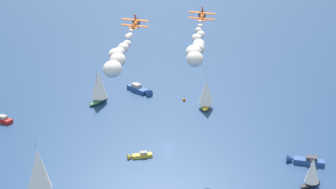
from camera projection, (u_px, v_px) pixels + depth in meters
The scene contains 15 objects.
ground_plane at pixel (168, 146), 184.05m from camera, with size 2000.00×2000.00×0.00m, color navy.
sailboat_near_centre at pixel (39, 171), 156.61m from camera, with size 10.98×8.18×13.97m.
sailboat_far_stbd at pixel (99, 86), 213.66m from camera, with size 5.69×10.05×12.82m.
motorboat_inshore at pixel (139, 156), 177.39m from camera, with size 6.04×6.25×2.01m.
motorboat_offshore at pixel (140, 90), 224.15m from camera, with size 11.46×5.87×3.22m.
sailboat_trailing at pixel (312, 172), 161.31m from camera, with size 4.99×7.00×8.81m.
sailboat_ahead at pixel (206, 93), 209.16m from camera, with size 6.32×9.02×11.30m.
motorboat_mid_cluster at pixel (304, 160), 174.15m from camera, with size 10.41×5.34×2.93m.
marker_buoy at pixel (184, 100), 216.93m from camera, with size 1.10×1.10×2.10m.
biplane_lead at pixel (135, 24), 171.93m from camera, with size 7.10×7.05×3.61m.
wingwalker_lead at pixel (135, 16), 171.15m from camera, with size 1.38×0.76×1.53m.
smoke_trail_lead at pixel (117, 58), 145.28m from camera, with size 17.93×31.22×4.34m.
biplane_wingman at pixel (202, 17), 174.63m from camera, with size 7.10×7.05×3.61m.
wingwalker_wingman at pixel (202, 9), 173.84m from camera, with size 0.87×0.50×1.77m.
smoke_trail_wingman at pixel (196, 49), 148.42m from camera, with size 17.46×30.70×3.85m.
Camera 1 is at (88.37, -140.42, 81.06)m, focal length 68.24 mm.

